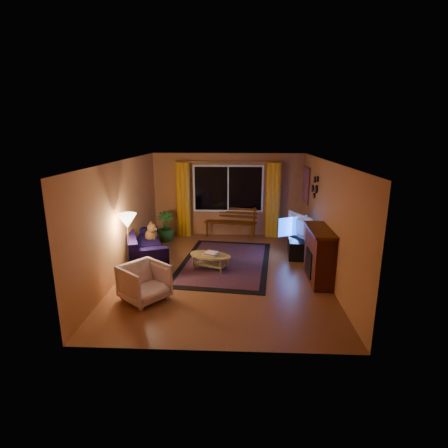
{
  "coord_description": "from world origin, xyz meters",
  "views": [
    {
      "loc": [
        0.36,
        -7.44,
        3.09
      ],
      "look_at": [
        0.0,
        0.3,
        1.05
      ],
      "focal_mm": 28.0,
      "sensor_mm": 36.0,
      "label": 1
    }
  ],
  "objects_px": {
    "armchair": "(144,281)",
    "coffee_table": "(210,262)",
    "tv_console": "(296,246)",
    "sofa": "(145,247)",
    "floor_lamp": "(129,247)",
    "bench": "(231,230)"
  },
  "relations": [
    {
      "from": "sofa",
      "to": "coffee_table",
      "type": "relative_size",
      "value": 1.98
    },
    {
      "from": "sofa",
      "to": "coffee_table",
      "type": "xyz_separation_m",
      "value": [
        1.61,
        -0.36,
        -0.22
      ]
    },
    {
      "from": "floor_lamp",
      "to": "coffee_table",
      "type": "xyz_separation_m",
      "value": [
        1.69,
        0.58,
        -0.54
      ]
    },
    {
      "from": "armchair",
      "to": "tv_console",
      "type": "relative_size",
      "value": 0.7
    },
    {
      "from": "armchair",
      "to": "floor_lamp",
      "type": "xyz_separation_m",
      "value": [
        -0.58,
        1.0,
        0.33
      ]
    },
    {
      "from": "coffee_table",
      "to": "sofa",
      "type": "bearing_deg",
      "value": 167.58
    },
    {
      "from": "bench",
      "to": "coffee_table",
      "type": "relative_size",
      "value": 1.53
    },
    {
      "from": "bench",
      "to": "coffee_table",
      "type": "distance_m",
      "value": 2.66
    },
    {
      "from": "armchair",
      "to": "coffee_table",
      "type": "distance_m",
      "value": 1.94
    },
    {
      "from": "bench",
      "to": "sofa",
      "type": "bearing_deg",
      "value": -117.99
    },
    {
      "from": "armchair",
      "to": "tv_console",
      "type": "height_order",
      "value": "armchair"
    },
    {
      "from": "armchair",
      "to": "coffee_table",
      "type": "xyz_separation_m",
      "value": [
        1.11,
        1.58,
        -0.21
      ]
    },
    {
      "from": "bench",
      "to": "coffee_table",
      "type": "bearing_deg",
      "value": -85.11
    },
    {
      "from": "armchair",
      "to": "floor_lamp",
      "type": "bearing_deg",
      "value": 69.91
    },
    {
      "from": "armchair",
      "to": "floor_lamp",
      "type": "distance_m",
      "value": 1.2
    },
    {
      "from": "coffee_table",
      "to": "armchair",
      "type": "bearing_deg",
      "value": -125.1
    },
    {
      "from": "bench",
      "to": "tv_console",
      "type": "height_order",
      "value": "tv_console"
    },
    {
      "from": "floor_lamp",
      "to": "sofa",
      "type": "bearing_deg",
      "value": 85.29
    },
    {
      "from": "sofa",
      "to": "tv_console",
      "type": "bearing_deg",
      "value": -9.23
    },
    {
      "from": "bench",
      "to": "armchair",
      "type": "relative_size",
      "value": 1.96
    },
    {
      "from": "bench",
      "to": "floor_lamp",
      "type": "height_order",
      "value": "floor_lamp"
    },
    {
      "from": "sofa",
      "to": "floor_lamp",
      "type": "relative_size",
      "value": 1.38
    }
  ]
}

